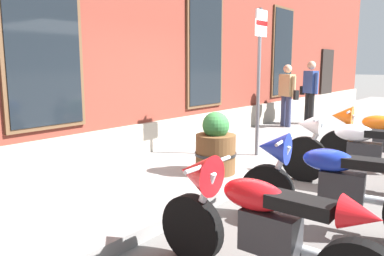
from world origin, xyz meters
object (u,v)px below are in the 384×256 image
Objects in this scene: motorcycle_white_sport at (354,149)px; parking_sign at (259,62)px; motorcycle_blue_sport at (328,179)px; pedestrian_tan_coat at (287,92)px; motorcycle_orange_sport at (379,136)px; pedestrian_blue_top at (310,89)px; barrel_planter at (216,147)px; motorcycle_red_sport at (255,220)px.

parking_sign is at bearing 78.77° from motorcycle_white_sport.
pedestrian_tan_coat is at bearing 29.27° from motorcycle_blue_sport.
motorcycle_orange_sport reaches higher than motorcycle_blue_sport.
barrel_planter is (-5.50, -0.78, -0.57)m from pedestrian_blue_top.
pedestrian_blue_top is at bearing 37.86° from motorcycle_orange_sport.
motorcycle_red_sport is 0.98× the size of motorcycle_orange_sport.
motorcycle_orange_sport is at bearing 3.29° from motorcycle_blue_sport.
motorcycle_white_sport is at bearing -143.04° from pedestrian_tan_coat.
motorcycle_orange_sport is at bearing -61.92° from parking_sign.
motorcycle_blue_sport is 1.24× the size of pedestrian_blue_top.
motorcycle_orange_sport is (1.29, -0.03, -0.00)m from motorcycle_white_sport.
pedestrian_blue_top is (3.19, 2.48, 0.54)m from motorcycle_orange_sport.
parking_sign is at bearing 28.94° from motorcycle_red_sport.
motorcycle_blue_sport is 1.31× the size of pedestrian_tan_coat.
motorcycle_red_sport is 4.04m from parking_sign.
parking_sign is (-4.13, -0.72, 0.68)m from pedestrian_blue_top.
parking_sign reaches higher than motorcycle_white_sport.
motorcycle_blue_sport is (1.43, -0.07, 0.00)m from motorcycle_red_sport.
parking_sign is at bearing -170.18° from pedestrian_blue_top.
pedestrian_tan_coat is (2.34, 2.75, 0.48)m from motorcycle_orange_sport.
motorcycle_white_sport reaches higher than motorcycle_red_sport.
motorcycle_white_sport is 1.07× the size of motorcycle_orange_sport.
motorcycle_orange_sport is 2.87m from barrel_planter.
pedestrian_blue_top is 0.67× the size of parking_sign.
pedestrian_blue_top is at bearing -17.81° from pedestrian_tan_coat.
parking_sign reaches higher than pedestrian_tan_coat.
motorcycle_blue_sport is at bearing -176.71° from motorcycle_orange_sport.
motorcycle_red_sport is at bearing 177.17° from motorcycle_blue_sport.
motorcycle_white_sport is 2.40× the size of barrel_planter.
motorcycle_red_sport is at bearing -151.06° from parking_sign.
parking_sign reaches higher than motorcycle_orange_sport.
motorcycle_white_sport is at bearing 6.87° from motorcycle_blue_sport.
motorcycle_blue_sport is 1.95m from barrel_planter.
barrel_planter is (-1.02, 1.68, -0.03)m from motorcycle_white_sport.
motorcycle_blue_sport is 5.99m from pedestrian_tan_coat.
barrel_planter is (2.00, 1.80, -0.01)m from motorcycle_red_sport.
motorcycle_red_sport is 3.02m from motorcycle_white_sport.
motorcycle_white_sport is 2.15m from parking_sign.
parking_sign reaches higher than pedestrian_blue_top.
motorcycle_blue_sport is 2.87m from motorcycle_orange_sport.
motorcycle_orange_sport is at bearing -36.41° from barrel_planter.
motorcycle_white_sport is 1.37× the size of pedestrian_tan_coat.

